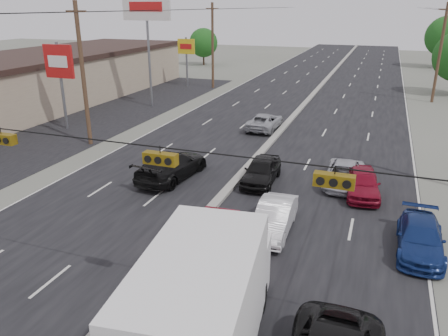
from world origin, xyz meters
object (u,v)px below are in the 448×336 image
at_px(box_truck, 205,306).
at_px(queue_car_a, 261,171).
at_px(utility_pole_left_c, 213,46).
at_px(pole_sign_far, 186,51).
at_px(red_sedan, 206,239).
at_px(oncoming_near, 172,166).
at_px(tree_right_far, 446,37).
at_px(queue_car_e, 363,183).
at_px(utility_pole_left_b, 83,75).
at_px(pole_sign_mid, 59,66).
at_px(queue_car_b, 274,218).
at_px(utility_pole_right_c, 440,53).
at_px(tree_left_far, 203,43).
at_px(queue_car_d, 420,238).
at_px(queue_car_c, 344,175).
at_px(pole_sign_billboard, 147,14).
at_px(oncoming_far, 265,122).

xyz_separation_m(box_truck, queue_car_a, (-2.16, 13.75, -1.27)).
bearing_deg(utility_pole_left_c, pole_sign_far, -180.00).
xyz_separation_m(box_truck, red_sedan, (-2.16, 5.35, -1.24)).
bearing_deg(oncoming_near, red_sedan, 131.28).
relative_size(pole_sign_far, tree_right_far, 0.74).
bearing_deg(queue_car_e, utility_pole_left_b, 165.16).
bearing_deg(box_truck, oncoming_near, 113.07).
bearing_deg(utility_pole_left_c, queue_car_a, -63.56).
height_order(red_sedan, queue_car_a, red_sedan).
bearing_deg(pole_sign_mid, queue_car_a, -17.92).
bearing_deg(queue_car_b, utility_pole_left_b, 150.65).
bearing_deg(oncoming_near, pole_sign_mid, -22.31).
bearing_deg(queue_car_e, utility_pole_right_c, 72.18).
distance_m(tree_left_far, queue_car_a, 53.44).
distance_m(utility_pole_left_b, queue_car_a, 14.87).
bearing_deg(queue_car_d, pole_sign_mid, 158.11).
height_order(queue_car_c, queue_car_d, queue_car_d).
bearing_deg(utility_pole_right_c, red_sedan, -106.98).
distance_m(utility_pole_right_c, pole_sign_far, 28.51).
height_order(queue_car_a, queue_car_d, queue_car_a).
distance_m(tree_left_far, tree_right_far, 39.31).
height_order(utility_pole_left_c, pole_sign_far, utility_pole_left_c).
distance_m(pole_sign_far, box_truck, 46.12).
relative_size(queue_car_a, queue_car_c, 0.96).
bearing_deg(utility_pole_left_c, tree_left_far, 115.41).
relative_size(red_sedan, queue_car_b, 1.09).
xyz_separation_m(utility_pole_left_b, pole_sign_billboard, (-2.00, 13.00, 3.76)).
relative_size(utility_pole_left_c, oncoming_near, 1.80).
bearing_deg(queue_car_d, queue_car_c, 120.78).
height_order(box_truck, oncoming_far, box_truck).
bearing_deg(utility_pole_right_c, pole_sign_far, -180.00).
xyz_separation_m(box_truck, queue_car_e, (3.44, 13.88, -1.29)).
bearing_deg(pole_sign_mid, utility_pole_left_b, -33.69).
xyz_separation_m(utility_pole_right_c, tree_left_far, (-34.50, 20.00, -1.39)).
height_order(queue_car_c, oncoming_far, oncoming_far).
bearing_deg(queue_car_b, pole_sign_mid, 149.28).
relative_size(utility_pole_left_b, tree_right_far, 1.23).
xyz_separation_m(queue_car_b, queue_car_e, (3.50, 5.61, 0.01)).
height_order(utility_pole_right_c, pole_sign_billboard, pole_sign_billboard).
distance_m(box_truck, queue_car_b, 8.37).
height_order(tree_right_far, queue_car_d, tree_right_far).
distance_m(tree_right_far, queue_car_a, 59.91).
height_order(pole_sign_mid, tree_left_far, pole_sign_mid).
bearing_deg(queue_car_b, queue_car_e, 56.46).
xyz_separation_m(utility_pole_left_c, tree_left_far, (-9.50, 20.00, -1.39)).
relative_size(box_truck, queue_car_a, 1.85).
relative_size(pole_sign_mid, oncoming_near, 1.26).
bearing_deg(queue_car_b, pole_sign_billboard, 128.45).
bearing_deg(pole_sign_billboard, queue_car_d, -41.12).
bearing_deg(pole_sign_far, pole_sign_mid, -92.60).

